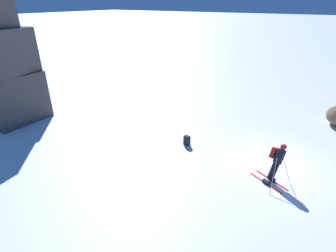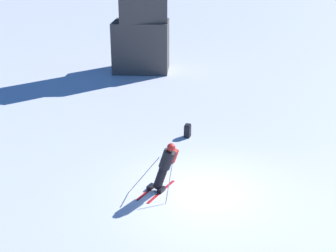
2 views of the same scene
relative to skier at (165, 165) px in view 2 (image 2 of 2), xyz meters
name	(u,v)px [view 2 (image 2 of 2)]	position (x,y,z in m)	size (l,w,h in m)	color
ground_plane	(204,191)	(1.15, 0.10, -0.90)	(300.00, 300.00, 0.00)	white
skier	(165,165)	(0.00, 0.00, 0.00)	(1.50, 1.61, 1.66)	red
rock_pillar	(141,11)	(-2.18, 14.77, 2.55)	(3.15, 2.77, 8.22)	#4C4742
spare_backpack	(188,131)	(0.61, 4.40, -0.65)	(0.28, 0.34, 0.50)	black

